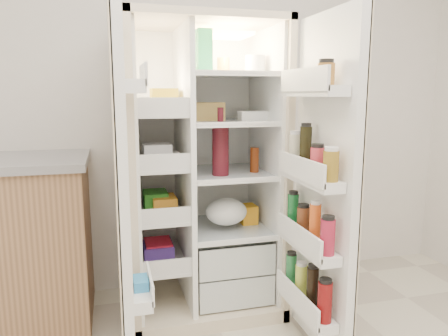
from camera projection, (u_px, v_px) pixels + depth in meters
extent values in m
cube|color=silver|center=(193.00, 97.00, 2.94)|extent=(4.00, 0.02, 2.70)
cube|color=beige|center=(192.00, 162.00, 2.95)|extent=(0.92, 0.04, 1.80)
cube|color=beige|center=(130.00, 174.00, 2.52)|extent=(0.04, 0.70, 1.80)
cube|color=beige|center=(268.00, 167.00, 2.75)|extent=(0.04, 0.70, 1.80)
cube|color=beige|center=(201.00, 23.00, 2.48)|extent=(0.92, 0.70, 0.04)
cube|color=beige|center=(203.00, 299.00, 2.78)|extent=(0.92, 0.70, 0.08)
cube|color=white|center=(193.00, 160.00, 2.91)|extent=(0.84, 0.02, 1.68)
cube|color=white|center=(135.00, 170.00, 2.52)|extent=(0.02, 0.62, 1.68)
cube|color=white|center=(264.00, 164.00, 2.73)|extent=(0.02, 0.62, 1.68)
cube|color=white|center=(184.00, 168.00, 2.60)|extent=(0.03, 0.62, 1.68)
cube|color=silver|center=(227.00, 277.00, 2.78)|extent=(0.47, 0.52, 0.19)
cube|color=silver|center=(227.00, 248.00, 2.74)|extent=(0.47, 0.52, 0.19)
cube|color=#FFD18C|center=(224.00, 35.00, 2.58)|extent=(0.30, 0.30, 0.02)
cube|color=silver|center=(161.00, 258.00, 2.66)|extent=(0.28, 0.58, 0.02)
cube|color=silver|center=(160.00, 212.00, 2.61)|extent=(0.28, 0.58, 0.02)
cube|color=silver|center=(159.00, 164.00, 2.55)|extent=(0.28, 0.58, 0.02)
cube|color=silver|center=(158.00, 114.00, 2.50)|extent=(0.28, 0.58, 0.02)
cube|color=silver|center=(226.00, 227.00, 2.74)|extent=(0.49, 0.58, 0.01)
cube|color=silver|center=(226.00, 172.00, 2.68)|extent=(0.49, 0.58, 0.01)
cube|color=silver|center=(226.00, 121.00, 2.62)|extent=(0.49, 0.58, 0.02)
cube|color=silver|center=(226.00, 75.00, 2.57)|extent=(0.49, 0.58, 0.02)
cube|color=#F2223F|center=(161.00, 249.00, 2.65)|extent=(0.16, 0.20, 0.10)
cube|color=#297E22|center=(160.00, 201.00, 2.59)|extent=(0.14, 0.18, 0.12)
cube|color=silver|center=(159.00, 157.00, 2.55)|extent=(0.20, 0.22, 0.07)
cube|color=gold|center=(157.00, 100.00, 2.49)|extent=(0.15, 0.16, 0.14)
cube|color=#533297|center=(161.00, 250.00, 2.65)|extent=(0.18, 0.20, 0.09)
cube|color=orange|center=(160.00, 203.00, 2.60)|extent=(0.14, 0.18, 0.10)
cube|color=silver|center=(159.00, 153.00, 2.54)|extent=(0.16, 0.16, 0.12)
sphere|color=orange|center=(211.00, 293.00, 2.68)|extent=(0.07, 0.07, 0.07)
sphere|color=orange|center=(223.00, 289.00, 2.74)|extent=(0.07, 0.07, 0.07)
sphere|color=orange|center=(240.00, 290.00, 2.73)|extent=(0.07, 0.07, 0.07)
sphere|color=orange|center=(213.00, 283.00, 2.82)|extent=(0.07, 0.07, 0.07)
sphere|color=orange|center=(229.00, 283.00, 2.83)|extent=(0.07, 0.07, 0.07)
sphere|color=orange|center=(245.00, 283.00, 2.82)|extent=(0.07, 0.07, 0.07)
ellipsoid|color=#497527|center=(226.00, 245.00, 2.76)|extent=(0.26, 0.24, 0.11)
cylinder|color=#480F17|center=(220.00, 149.00, 2.52)|extent=(0.10, 0.10, 0.31)
cylinder|color=maroon|center=(254.00, 160.00, 2.63)|extent=(0.05, 0.05, 0.16)
cube|color=#2A9B5E|center=(204.00, 51.00, 2.41)|extent=(0.08, 0.08, 0.24)
cylinder|color=silver|center=(255.00, 65.00, 2.56)|extent=(0.12, 0.12, 0.11)
cylinder|color=#9D6C24|center=(223.00, 66.00, 2.60)|extent=(0.08, 0.08, 0.10)
cube|color=silver|center=(257.00, 116.00, 2.61)|extent=(0.23, 0.09, 0.06)
cube|color=#B49048|center=(209.00, 111.00, 2.60)|extent=(0.18, 0.10, 0.11)
ellipsoid|color=white|center=(226.00, 217.00, 2.64)|extent=(0.26, 0.24, 0.16)
cube|color=#FFA61A|center=(248.00, 214.00, 2.79)|extent=(0.10, 0.12, 0.12)
cube|color=white|center=(122.00, 195.00, 1.98)|extent=(0.05, 0.40, 1.72)
cube|color=beige|center=(117.00, 196.00, 1.97)|extent=(0.01, 0.40, 1.72)
cube|color=white|center=(141.00, 293.00, 2.08)|extent=(0.09, 0.32, 0.06)
cube|color=white|center=(134.00, 87.00, 1.91)|extent=(0.09, 0.32, 0.06)
cube|color=#338CCC|center=(141.00, 288.00, 2.08)|extent=(0.07, 0.12, 0.10)
cube|color=white|center=(325.00, 187.00, 2.15)|extent=(0.05, 0.58, 1.72)
cube|color=beige|center=(329.00, 187.00, 2.16)|extent=(0.01, 0.58, 1.72)
cube|color=white|center=(305.00, 306.00, 2.24)|extent=(0.11, 0.50, 0.05)
cube|color=white|center=(308.00, 245.00, 2.18)|extent=(0.11, 0.50, 0.05)
cube|color=white|center=(310.00, 178.00, 2.12)|extent=(0.11, 0.50, 0.05)
cube|color=white|center=(313.00, 91.00, 2.05)|extent=(0.11, 0.50, 0.05)
cylinder|color=maroon|center=(325.00, 302.00, 2.03)|extent=(0.07, 0.07, 0.20)
cylinder|color=black|center=(312.00, 288.00, 2.15)|extent=(0.06, 0.06, 0.22)
cylinder|color=#C3D346|center=(301.00, 281.00, 2.28)|extent=(0.06, 0.06, 0.18)
cylinder|color=#287A40|center=(291.00, 271.00, 2.40)|extent=(0.06, 0.06, 0.19)
cylinder|color=#A61B35|center=(328.00, 237.00, 1.97)|extent=(0.07, 0.07, 0.17)
cylinder|color=#E6591B|center=(315.00, 225.00, 2.09)|extent=(0.06, 0.06, 0.21)
cylinder|color=brown|center=(303.00, 222.00, 2.22)|extent=(0.07, 0.07, 0.16)
cylinder|color=#16602A|center=(293.00, 212.00, 2.34)|extent=(0.06, 0.06, 0.20)
cylinder|color=olive|center=(331.00, 166.00, 1.92)|extent=(0.07, 0.07, 0.14)
cylinder|color=#C0313C|center=(317.00, 162.00, 2.04)|extent=(0.07, 0.07, 0.14)
cylinder|color=black|center=(306.00, 149.00, 2.15)|extent=(0.06, 0.06, 0.23)
cylinder|color=beige|center=(295.00, 151.00, 2.28)|extent=(0.06, 0.06, 0.18)
cylinder|color=#976325|center=(326.00, 74.00, 1.92)|extent=(0.08, 0.08, 0.10)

